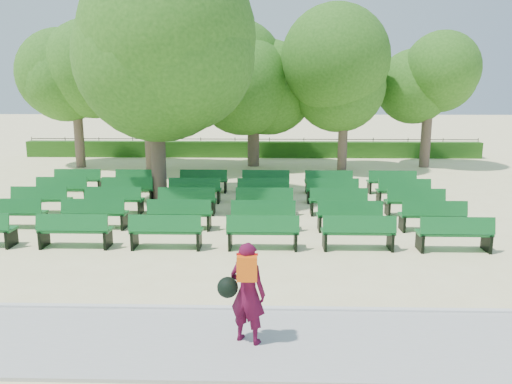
{
  "coord_description": "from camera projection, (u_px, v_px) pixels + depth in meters",
  "views": [
    {
      "loc": [
        1.0,
        -14.55,
        3.95
      ],
      "look_at": [
        0.64,
        -1.0,
        1.1
      ],
      "focal_mm": 35.0,
      "sensor_mm": 36.0,
      "label": 1
    }
  ],
  "objects": [
    {
      "name": "fence",
      "position": [
        252.0,
        156.0,
        29.16
      ],
      "size": [
        26.0,
        0.1,
        1.02
      ],
      "primitive_type": null,
      "color": "black",
      "rests_on": "ground"
    },
    {
      "name": "ground",
      "position": [
        236.0,
        221.0,
        15.08
      ],
      "size": [
        120.0,
        120.0,
        0.0
      ],
      "primitive_type": "plane",
      "color": "beige"
    },
    {
      "name": "hedge",
      "position": [
        252.0,
        149.0,
        28.68
      ],
      "size": [
        26.0,
        0.7,
        0.9
      ],
      "primitive_type": "cube",
      "color": "#225014",
      "rests_on": "ground"
    },
    {
      "name": "curb",
      "position": [
        213.0,
        309.0,
        8.95
      ],
      "size": [
        30.0,
        0.12,
        0.1
      ],
      "primitive_type": "cube",
      "color": "silver",
      "rests_on": "ground"
    },
    {
      "name": "bench_array",
      "position": [
        227.0,
        211.0,
        15.81
      ],
      "size": [
        1.8,
        0.6,
        1.13
      ],
      "rotation": [
        0.0,
        0.0,
        0.03
      ],
      "color": "#105C23",
      "rests_on": "ground"
    },
    {
      "name": "person",
      "position": [
        246.0,
        291.0,
        7.62
      ],
      "size": [
        0.81,
        0.6,
        1.61
      ],
      "rotation": [
        0.0,
        0.0,
        2.71
      ],
      "color": "#490A25",
      "rests_on": "ground"
    },
    {
      "name": "tree_line",
      "position": [
        249.0,
        168.0,
        24.86
      ],
      "size": [
        21.8,
        6.8,
        7.04
      ],
      "primitive_type": null,
      "color": "#30661B",
      "rests_on": "ground"
    },
    {
      "name": "tree_among",
      "position": [
        154.0,
        50.0,
        16.59
      ],
      "size": [
        5.86,
        5.86,
        7.81
      ],
      "color": "brown",
      "rests_on": "ground"
    },
    {
      "name": "paving",
      "position": [
        204.0,
        342.0,
        7.83
      ],
      "size": [
        30.0,
        2.2,
        0.06
      ],
      "primitive_type": "cube",
      "color": "#AAABA6",
      "rests_on": "ground"
    }
  ]
}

